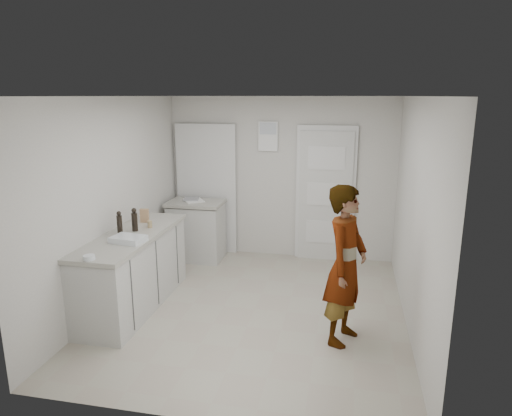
% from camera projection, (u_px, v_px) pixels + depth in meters
% --- Properties ---
extents(ground, '(4.00, 4.00, 0.00)m').
position_uv_depth(ground, '(255.00, 309.00, 5.51)').
color(ground, '#A89E8D').
rests_on(ground, ground).
extents(room_shell, '(4.00, 4.00, 4.00)m').
position_uv_depth(room_shell, '(269.00, 193.00, 7.15)').
color(room_shell, beige).
rests_on(room_shell, ground).
extents(main_counter, '(0.64, 1.96, 0.93)m').
position_uv_depth(main_counter, '(134.00, 273.00, 5.50)').
color(main_counter, silver).
rests_on(main_counter, ground).
extents(side_counter, '(0.84, 0.61, 0.93)m').
position_uv_depth(side_counter, '(197.00, 232.00, 7.12)').
color(side_counter, silver).
rests_on(side_counter, ground).
extents(person, '(0.58, 0.71, 1.66)m').
position_uv_depth(person, '(346.00, 265.00, 4.63)').
color(person, silver).
rests_on(person, ground).
extents(cake_mix_box, '(0.11, 0.06, 0.18)m').
position_uv_depth(cake_mix_box, '(144.00, 216.00, 5.83)').
color(cake_mix_box, '#A27851').
rests_on(cake_mix_box, main_counter).
extents(spice_jar, '(0.06, 0.06, 0.09)m').
position_uv_depth(spice_jar, '(150.00, 224.00, 5.60)').
color(spice_jar, '#A0875B').
rests_on(spice_jar, main_counter).
extents(oil_cruet_a, '(0.07, 0.07, 0.28)m').
position_uv_depth(oil_cruet_a, '(135.00, 220.00, 5.45)').
color(oil_cruet_a, black).
rests_on(oil_cruet_a, main_counter).
extents(oil_cruet_b, '(0.06, 0.06, 0.28)m').
position_uv_depth(oil_cruet_b, '(120.00, 223.00, 5.31)').
color(oil_cruet_b, black).
rests_on(oil_cruet_b, main_counter).
extents(baking_dish, '(0.39, 0.30, 0.06)m').
position_uv_depth(baking_dish, '(128.00, 239.00, 5.06)').
color(baking_dish, silver).
rests_on(baking_dish, main_counter).
extents(egg_bowl, '(0.12, 0.12, 0.04)m').
position_uv_depth(egg_bowl, '(89.00, 257.00, 4.51)').
color(egg_bowl, silver).
rests_on(egg_bowl, main_counter).
extents(papers, '(0.42, 0.44, 0.01)m').
position_uv_depth(papers, '(194.00, 200.00, 7.05)').
color(papers, white).
rests_on(papers, side_counter).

